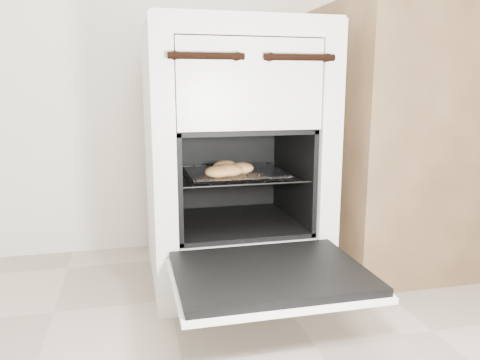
# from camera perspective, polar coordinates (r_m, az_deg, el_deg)

# --- Properties ---
(stove) EXTENTS (0.54, 0.60, 0.82)m
(stove) POSITION_cam_1_polar(r_m,az_deg,el_deg) (1.55, -1.12, 2.54)
(stove) COLOR silver
(stove) RESTS_ON ground
(oven_door) EXTENTS (0.48, 0.38, 0.03)m
(oven_door) POSITION_cam_1_polar(r_m,az_deg,el_deg) (1.19, 3.69, -11.48)
(oven_door) COLOR black
(oven_door) RESTS_ON stove
(oven_rack) EXTENTS (0.39, 0.38, 0.01)m
(oven_rack) POSITION_cam_1_polar(r_m,az_deg,el_deg) (1.50, -0.64, 0.79)
(oven_rack) COLOR black
(oven_rack) RESTS_ON stove
(foil_sheet) EXTENTS (0.30, 0.27, 0.01)m
(foil_sheet) POSITION_cam_1_polar(r_m,az_deg,el_deg) (1.48, -0.48, 0.87)
(foil_sheet) COLOR white
(foil_sheet) RESTS_ON oven_rack
(baked_rolls) EXTENTS (0.18, 0.19, 0.04)m
(baked_rolls) POSITION_cam_1_polar(r_m,az_deg,el_deg) (1.44, -1.45, 1.36)
(baked_rolls) COLOR #DF9859
(baked_rolls) RESTS_ON foil_sheet
(counter) EXTENTS (0.92, 0.62, 0.92)m
(counter) POSITION_cam_1_polar(r_m,az_deg,el_deg) (1.92, 23.25, 4.99)
(counter) COLOR brown
(counter) RESTS_ON ground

